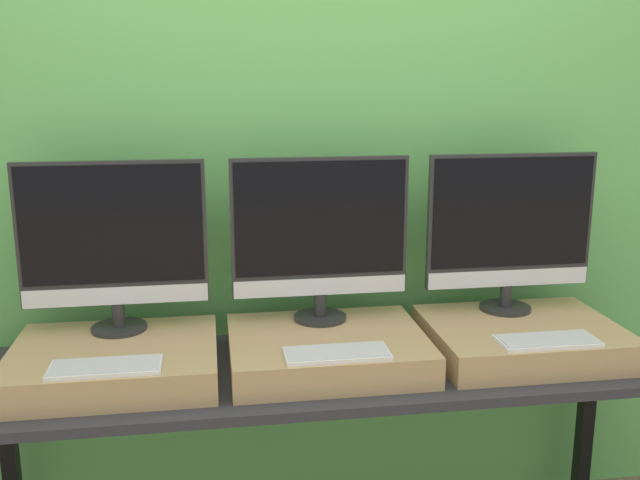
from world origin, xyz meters
TOP-DOWN VIEW (x-y plane):
  - wall_back at (0.00, 0.69)m, footprint 8.00×0.04m
  - workbench at (0.00, 0.31)m, footprint 2.20×0.62m
  - wooden_riser_left at (-0.64, 0.31)m, footprint 0.60×0.48m
  - monitor_left at (-0.64, 0.45)m, footprint 0.57×0.17m
  - keyboard_left at (-0.64, 0.14)m, footprint 0.30×0.13m
  - wooden_riser_center at (0.00, 0.31)m, footprint 0.60×0.48m
  - monitor_center at (0.00, 0.45)m, footprint 0.57×0.17m
  - keyboard_center at (0.00, 0.14)m, footprint 0.30×0.13m
  - wooden_riser_right at (0.64, 0.31)m, footprint 0.60×0.48m
  - monitor_right at (0.64, 0.45)m, footprint 0.57×0.17m
  - keyboard_right at (0.64, 0.14)m, footprint 0.30×0.13m

SIDE VIEW (x-z plane):
  - workbench at x=0.00m, z-range 0.30..1.03m
  - wooden_riser_left at x=-0.64m, z-range 0.73..0.83m
  - wooden_riser_center at x=0.00m, z-range 0.73..0.83m
  - wooden_riser_right at x=0.64m, z-range 0.73..0.83m
  - keyboard_left at x=-0.64m, z-range 0.83..0.85m
  - keyboard_center at x=0.00m, z-range 0.83..0.85m
  - keyboard_right at x=0.64m, z-range 0.83..0.85m
  - monitor_left at x=-0.64m, z-range 0.86..1.39m
  - monitor_center at x=0.00m, z-range 0.86..1.39m
  - monitor_right at x=0.64m, z-range 0.86..1.39m
  - wall_back at x=0.00m, z-range 0.00..2.60m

